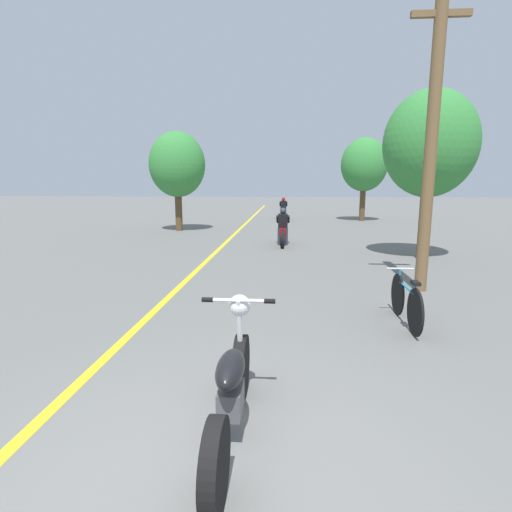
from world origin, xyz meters
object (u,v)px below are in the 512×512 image
(roadside_tree_right_far, at_px, (364,165))
(roadside_tree_left, at_px, (177,165))
(roadside_tree_right_near, at_px, (430,145))
(utility_pole, at_px, (431,140))
(motorcycle_rider_far, at_px, (283,211))
(motorcycle_foreground, at_px, (232,387))
(motorcycle_rider_lead, at_px, (283,231))
(bicycle_parked, at_px, (406,301))

(roadside_tree_right_far, relative_size, roadside_tree_left, 1.06)
(roadside_tree_right_near, bearing_deg, utility_pole, -108.05)
(motorcycle_rider_far, bearing_deg, utility_pole, -78.99)
(motorcycle_foreground, distance_m, motorcycle_rider_lead, 11.09)
(motorcycle_rider_lead, xyz_separation_m, motorcycle_rider_far, (-0.12, 9.91, 0.00))
(motorcycle_rider_lead, distance_m, bicycle_parked, 8.32)
(roadside_tree_left, distance_m, motorcycle_rider_lead, 6.76)
(utility_pole, relative_size, motorcycle_rider_far, 2.86)
(roadside_tree_right_far, height_order, motorcycle_foreground, roadside_tree_right_far)
(utility_pole, height_order, bicycle_parked, utility_pole)
(motorcycle_rider_lead, bearing_deg, utility_pole, -63.43)
(motorcycle_foreground, height_order, motorcycle_rider_far, motorcycle_rider_far)
(utility_pole, relative_size, roadside_tree_right_near, 1.23)
(utility_pole, relative_size, bicycle_parked, 3.54)
(utility_pole, distance_m, roadside_tree_left, 12.63)
(motorcycle_foreground, height_order, bicycle_parked, motorcycle_foreground)
(utility_pole, distance_m, bicycle_parked, 3.52)
(roadside_tree_right_near, bearing_deg, roadside_tree_left, 145.62)
(utility_pole, bearing_deg, roadside_tree_left, 128.47)
(utility_pole, bearing_deg, motorcycle_foreground, -122.25)
(motorcycle_rider_far, bearing_deg, roadside_tree_right_far, -4.11)
(motorcycle_foreground, bearing_deg, roadside_tree_left, 107.04)
(roadside_tree_right_far, relative_size, motorcycle_rider_lead, 2.27)
(utility_pole, height_order, roadside_tree_right_near, utility_pole)
(utility_pole, bearing_deg, bicycle_parked, -113.07)
(motorcycle_foreground, xyz_separation_m, motorcycle_rider_far, (0.17, 21.00, 0.05))
(utility_pole, xyz_separation_m, roadside_tree_right_far, (1.52, 15.52, 0.16))
(roadside_tree_right_far, bearing_deg, utility_pole, -95.60)
(roadside_tree_right_far, distance_m, roadside_tree_left, 10.94)
(roadside_tree_right_near, distance_m, motorcycle_rider_lead, 5.48)
(motorcycle_foreground, xyz_separation_m, motorcycle_rider_lead, (0.28, 11.08, 0.05))
(roadside_tree_right_near, xyz_separation_m, motorcycle_foreground, (-4.45, -8.84, -2.82))
(utility_pole, distance_m, roadside_tree_right_far, 15.59)
(roadside_tree_right_far, height_order, bicycle_parked, roadside_tree_right_far)
(motorcycle_rider_far, relative_size, bicycle_parked, 1.24)
(roadside_tree_left, distance_m, motorcycle_rider_far, 8.03)
(roadside_tree_right_near, xyz_separation_m, motorcycle_rider_lead, (-4.17, 2.24, -2.77))
(roadside_tree_left, height_order, motorcycle_rider_far, roadside_tree_left)
(utility_pole, xyz_separation_m, bicycle_parked, (-0.90, -2.12, -2.66))
(roadside_tree_left, bearing_deg, bicycle_parked, -59.93)
(roadside_tree_right_near, height_order, motorcycle_foreground, roadside_tree_right_near)
(motorcycle_rider_lead, height_order, motorcycle_rider_far, motorcycle_rider_far)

